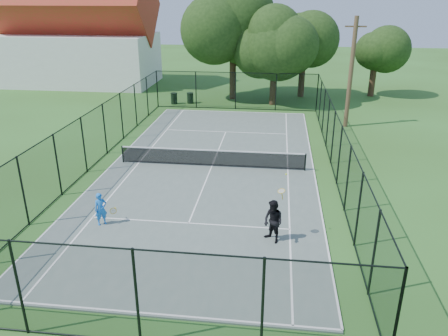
# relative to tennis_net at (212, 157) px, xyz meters

# --- Properties ---
(ground) EXTENTS (120.00, 120.00, 0.00)m
(ground) POSITION_rel_tennis_net_xyz_m (0.00, 0.00, -0.58)
(ground) COLOR #2F511B
(tennis_court) EXTENTS (11.00, 24.00, 0.06)m
(tennis_court) POSITION_rel_tennis_net_xyz_m (0.00, 0.00, -0.55)
(tennis_court) COLOR #57665E
(tennis_court) RESTS_ON ground
(tennis_net) EXTENTS (10.08, 0.08, 0.95)m
(tennis_net) POSITION_rel_tennis_net_xyz_m (0.00, 0.00, 0.00)
(tennis_net) COLOR black
(tennis_net) RESTS_ON tennis_court
(fence) EXTENTS (13.10, 26.10, 3.00)m
(fence) POSITION_rel_tennis_net_xyz_m (0.00, 0.00, 0.92)
(fence) COLOR black
(fence) RESTS_ON ground
(tree_near_left) EXTENTS (6.94, 6.94, 9.05)m
(tree_near_left) POSITION_rel_tennis_net_xyz_m (-0.64, 16.85, 4.99)
(tree_near_left) COLOR #332114
(tree_near_left) RESTS_ON ground
(tree_near_mid) EXTENTS (5.64, 5.64, 7.38)m
(tree_near_mid) POSITION_rel_tennis_net_xyz_m (2.98, 15.00, 3.96)
(tree_near_mid) COLOR #332114
(tree_near_mid) RESTS_ON ground
(tree_near_right) EXTENTS (5.76, 5.76, 7.95)m
(tree_near_right) POSITION_rel_tennis_net_xyz_m (5.49, 18.49, 4.47)
(tree_near_right) COLOR #332114
(tree_near_right) RESTS_ON ground
(tree_far_right) EXTENTS (4.49, 4.49, 5.94)m
(tree_far_right) POSITION_rel_tennis_net_xyz_m (11.93, 19.46, 3.10)
(tree_far_right) COLOR #332114
(tree_far_right) RESTS_ON ground
(building) EXTENTS (15.30, 8.15, 11.87)m
(building) POSITION_rel_tennis_net_xyz_m (-17.00, 22.00, 4.35)
(building) COLOR silver
(building) RESTS_ON ground
(trash_bin_left) EXTENTS (0.58, 0.58, 0.95)m
(trash_bin_left) POSITION_rel_tennis_net_xyz_m (-5.40, 14.17, -0.10)
(trash_bin_left) COLOR black
(trash_bin_left) RESTS_ON ground
(trash_bin_right) EXTENTS (0.58, 0.58, 0.91)m
(trash_bin_right) POSITION_rel_tennis_net_xyz_m (-4.07, 14.57, -0.12)
(trash_bin_right) COLOR black
(trash_bin_right) RESTS_ON ground
(utility_pole) EXTENTS (1.40, 0.30, 7.48)m
(utility_pole) POSITION_rel_tennis_net_xyz_m (8.29, 9.00, 3.22)
(utility_pole) COLOR #4C3823
(utility_pole) RESTS_ON ground
(player_blue) EXTENTS (0.88, 0.56, 1.37)m
(player_blue) POSITION_rel_tennis_net_xyz_m (-3.48, -6.90, 0.16)
(player_blue) COLOR blue
(player_blue) RESTS_ON tennis_court
(player_black) EXTENTS (1.03, 1.08, 2.59)m
(player_black) POSITION_rel_tennis_net_xyz_m (3.44, -7.37, 0.32)
(player_black) COLOR black
(player_black) RESTS_ON tennis_court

